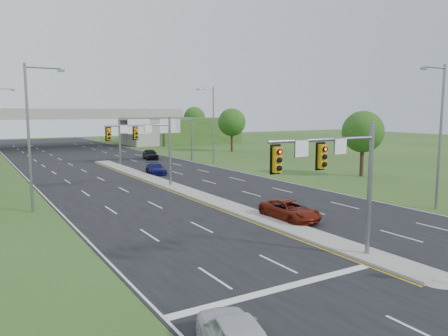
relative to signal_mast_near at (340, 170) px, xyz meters
name	(u,v)px	position (x,y,z in m)	size (l,w,h in m)	color
ground	(367,256)	(2.26, 0.07, -4.73)	(240.00, 240.00, 0.00)	#334C1B
road	(137,174)	(2.26, 35.07, -4.72)	(24.00, 160.00, 0.02)	black
median	(179,188)	(2.26, 23.07, -4.63)	(2.00, 54.00, 0.16)	gray
median_nose	(438,280)	(2.26, -3.93, -4.63)	(2.00, 2.00, 0.16)	gray
lane_markings	(150,181)	(1.66, 28.99, -4.70)	(23.72, 160.00, 0.01)	gold
signal_mast_near	(340,170)	(0.00, 0.00, 0.00)	(6.62, 0.60, 7.00)	slate
signal_mast_far	(149,140)	(0.00, 25.00, 0.00)	(6.62, 0.60, 7.00)	slate
sign_gantry	(156,127)	(8.95, 44.99, 0.51)	(11.58, 0.44, 6.67)	slate
overpass	(62,131)	(2.26, 80.07, -1.17)	(80.00, 14.00, 8.10)	gray
lightpole_l_mid	(31,131)	(-11.03, 20.07, 1.38)	(2.85, 0.25, 11.00)	slate
lightpole_r_near	(439,130)	(15.56, 5.07, 1.38)	(2.85, 0.25, 11.00)	slate
lightpole_r_far	(212,121)	(15.56, 40.07, 1.38)	(2.85, 0.25, 11.00)	slate
tree_r_near	(363,132)	(24.26, 20.07, 0.45)	(4.80, 4.80, 7.60)	#382316
tree_r_mid	(232,122)	(28.26, 55.07, 0.78)	(5.20, 5.20, 8.12)	#382316
tree_back_c	(147,119)	(26.26, 94.07, 0.78)	(5.60, 5.60, 8.32)	#382316
tree_back_d	(194,118)	(40.26, 94.07, 1.11)	(6.00, 6.00, 8.85)	#382316
car_far_a	(290,210)	(3.76, 8.14, -4.02)	(2.26, 4.91, 1.36)	#601609
car_far_b	(156,169)	(4.39, 34.13, -4.06)	(1.80, 4.43, 1.29)	#0C0E4B
car_far_c	(150,154)	(9.94, 50.04, -3.90)	(1.89, 4.70, 1.60)	black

